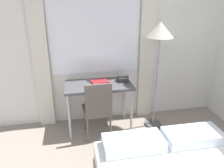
{
  "coord_description": "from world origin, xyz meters",
  "views": [
    {
      "loc": [
        -0.56,
        -0.08,
        2.01
      ],
      "look_at": [
        -0.06,
        2.59,
        0.92
      ],
      "focal_mm": 35.0,
      "sensor_mm": 36.0,
      "label": 1
    }
  ],
  "objects_px": {
    "standing_lamp": "(160,38)",
    "book": "(99,82)",
    "desk": "(99,89)",
    "telephone": "(123,79)",
    "desk_chair": "(97,107)"
  },
  "relations": [
    {
      "from": "telephone",
      "to": "book",
      "type": "distance_m",
      "value": 0.37
    },
    {
      "from": "telephone",
      "to": "book",
      "type": "relative_size",
      "value": 0.6
    },
    {
      "from": "desk",
      "to": "telephone",
      "type": "relative_size",
      "value": 5.77
    },
    {
      "from": "desk",
      "to": "book",
      "type": "relative_size",
      "value": 3.47
    },
    {
      "from": "desk_chair",
      "to": "desk",
      "type": "bearing_deg",
      "value": 73.59
    },
    {
      "from": "telephone",
      "to": "standing_lamp",
      "type": "bearing_deg",
      "value": -16.08
    },
    {
      "from": "telephone",
      "to": "book",
      "type": "height_order",
      "value": "telephone"
    },
    {
      "from": "standing_lamp",
      "to": "book",
      "type": "bearing_deg",
      "value": 170.11
    },
    {
      "from": "desk",
      "to": "standing_lamp",
      "type": "xyz_separation_m",
      "value": [
        0.89,
        -0.08,
        0.76
      ]
    },
    {
      "from": "desk_chair",
      "to": "standing_lamp",
      "type": "distance_m",
      "value": 1.35
    },
    {
      "from": "desk_chair",
      "to": "telephone",
      "type": "xyz_separation_m",
      "value": [
        0.45,
        0.31,
        0.31
      ]
    },
    {
      "from": "standing_lamp",
      "to": "book",
      "type": "distance_m",
      "value": 1.11
    },
    {
      "from": "desk",
      "to": "desk_chair",
      "type": "xyz_separation_m",
      "value": [
        -0.06,
        -0.24,
        -0.19
      ]
    },
    {
      "from": "desk",
      "to": "standing_lamp",
      "type": "relative_size",
      "value": 0.61
    },
    {
      "from": "desk",
      "to": "telephone",
      "type": "xyz_separation_m",
      "value": [
        0.39,
        0.06,
        0.12
      ]
    }
  ]
}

